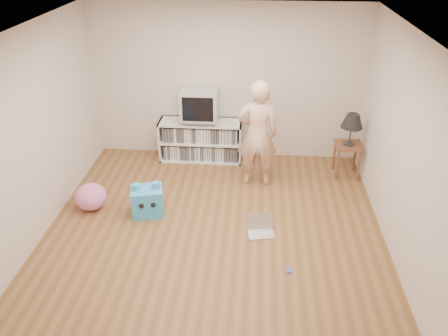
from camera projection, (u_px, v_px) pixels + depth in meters
name	position (u px, v px, depth m)	size (l,w,h in m)	color
ground	(214.00, 230.00, 5.89)	(4.50, 4.50, 0.00)	brown
walls	(213.00, 144.00, 5.25)	(4.52, 4.52, 2.60)	beige
ceiling	(211.00, 33.00, 4.61)	(4.50, 4.50, 0.01)	white
media_unit	(201.00, 140.00, 7.52)	(1.40, 0.45, 0.70)	white
dvd_deck	(200.00, 120.00, 7.31)	(0.45, 0.35, 0.07)	gray
crt_tv	(200.00, 104.00, 7.17)	(0.60, 0.53, 0.50)	#B3B3B8
side_table	(348.00, 152.00, 6.98)	(0.42, 0.42, 0.55)	brown
table_lamp	(352.00, 122.00, 6.72)	(0.34, 0.34, 0.52)	#333333
person	(257.00, 134.00, 6.55)	(0.62, 0.40, 1.69)	beige
laptop	(261.00, 228.00, 5.83)	(0.39, 0.33, 0.24)	silver
playing_cards	(289.00, 270.00, 5.20)	(0.07, 0.09, 0.02)	#4966C4
plush_blue	(147.00, 201.00, 6.13)	(0.50, 0.44, 0.50)	#32A6FF
plush_pink	(91.00, 197.00, 6.26)	(0.45, 0.45, 0.38)	pink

